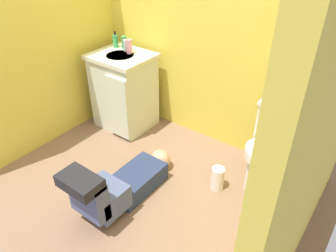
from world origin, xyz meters
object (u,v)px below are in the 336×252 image
(toilet, at_px, (271,149))
(vanity_cabinet, at_px, (124,91))
(faucet, at_px, (130,46))
(bottle_green, at_px, (124,42))
(bottle_clear, at_px, (126,45))
(tissue_box, at_px, (280,97))
(toiletry_bag, at_px, (299,102))
(soap_dispenser, at_px, (116,41))
(person_plumber, at_px, (120,184))
(paper_towel_roll, at_px, (218,178))
(bottle_pink, at_px, (129,47))

(toilet, bearing_deg, vanity_cabinet, -179.08)
(faucet, height_order, bottle_green, bottle_green)
(toilet, distance_m, bottle_clear, 1.73)
(tissue_box, height_order, bottle_green, bottle_green)
(toiletry_bag, bearing_deg, soap_dispenser, 179.72)
(person_plumber, height_order, bottle_clear, bottle_clear)
(bottle_green, bearing_deg, tissue_box, -1.43)
(toilet, distance_m, faucet, 1.71)
(toiletry_bag, distance_m, bottle_green, 1.84)
(toiletry_bag, bearing_deg, toilet, -139.23)
(person_plumber, bearing_deg, paper_towel_roll, 46.47)
(bottle_clear, distance_m, paper_towel_roll, 1.61)
(tissue_box, bearing_deg, bottle_green, 178.57)
(tissue_box, height_order, toiletry_bag, toiletry_bag)
(toilet, distance_m, person_plumber, 1.27)
(vanity_cabinet, xyz_separation_m, bottle_clear, (-0.03, 0.10, 0.46))
(paper_towel_roll, bearing_deg, vanity_cabinet, 167.53)
(bottle_green, distance_m, bottle_pink, 0.17)
(vanity_cabinet, height_order, person_plumber, vanity_cabinet)
(vanity_cabinet, height_order, tissue_box, tissue_box)
(bottle_clear, bearing_deg, tissue_box, 0.48)
(faucet, relative_size, bottle_green, 0.79)
(bottle_clear, height_order, bottle_pink, bottle_pink)
(toilet, bearing_deg, paper_towel_roll, -133.20)
(faucet, relative_size, tissue_box, 0.45)
(tissue_box, xyz_separation_m, bottle_pink, (-1.54, -0.04, 0.09))
(person_plumber, height_order, soap_dispenser, soap_dispenser)
(vanity_cabinet, bearing_deg, toilet, 0.92)
(person_plumber, distance_m, soap_dispenser, 1.56)
(toilet, distance_m, toiletry_bag, 0.46)
(person_plumber, relative_size, toiletry_bag, 8.59)
(tissue_box, bearing_deg, vanity_cabinet, -175.78)
(vanity_cabinet, bearing_deg, toiletry_bag, 3.86)
(faucet, bearing_deg, bottle_clear, -120.98)
(person_plumber, relative_size, tissue_box, 4.84)
(bottle_green, relative_size, bottle_pink, 0.90)
(paper_towel_roll, bearing_deg, toilet, 46.80)
(toiletry_bag, relative_size, bottle_green, 0.98)
(toiletry_bag, relative_size, bottle_pink, 0.88)
(toilet, height_order, bottle_green, bottle_green)
(tissue_box, bearing_deg, paper_towel_roll, -121.88)
(toiletry_bag, height_order, bottle_clear, bottle_clear)
(tissue_box, xyz_separation_m, paper_towel_roll, (-0.26, -0.41, -0.69))
(bottle_pink, bearing_deg, bottle_clear, 160.41)
(soap_dispenser, bearing_deg, paper_towel_roll, -15.43)
(paper_towel_roll, bearing_deg, soap_dispenser, 164.57)
(faucet, bearing_deg, toiletry_bag, -0.97)
(person_plumber, bearing_deg, toiletry_bag, 46.01)
(person_plumber, bearing_deg, bottle_pink, 126.77)
(soap_dispenser, bearing_deg, bottle_pink, -11.63)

